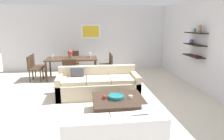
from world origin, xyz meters
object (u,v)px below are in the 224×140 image
(centerpiece_vase, at_px, (70,54))
(coffee_table, at_px, (118,106))
(dining_chair_left_far, at_px, (36,65))
(wine_glass_right_far, at_px, (90,54))
(dining_chair_foot, at_px, (70,70))
(wine_glass_right_near, at_px, (90,55))
(wine_glass_left_near, at_px, (52,56))
(decorative_bowl, at_px, (116,97))
(apple_on_coffee_table, at_px, (104,97))
(dining_chair_right_near, at_px, (108,65))
(dining_chair_head, at_px, (74,60))
(sofa_beige, at_px, (98,85))
(loveseat_white, at_px, (113,139))
(candle_jar, at_px, (131,97))
(dining_chair_right_far, at_px, (107,63))
(dining_chair_left_near, at_px, (33,67))
(dining_table, at_px, (72,60))
(wine_glass_left_far, at_px, (53,55))

(centerpiece_vase, bearing_deg, coffee_table, -68.09)
(dining_chair_left_far, bearing_deg, wine_glass_right_far, -2.56)
(dining_chair_foot, distance_m, wine_glass_right_near, 1.07)
(wine_glass_left_near, bearing_deg, decorative_bowl, -58.35)
(apple_on_coffee_table, distance_m, dining_chair_foot, 2.44)
(dining_chair_right_near, height_order, wine_glass_right_far, wine_glass_right_far)
(dining_chair_head, height_order, dining_chair_foot, same)
(sofa_beige, distance_m, dining_chair_head, 2.84)
(loveseat_white, relative_size, candle_jar, 16.68)
(decorative_bowl, height_order, dining_chair_right_far, dining_chair_right_far)
(dining_chair_foot, relative_size, dining_chair_left_near, 1.00)
(dining_chair_foot, height_order, wine_glass_right_far, wine_glass_right_far)
(dining_table, xyz_separation_m, dining_chair_head, (0.00, 0.85, -0.17))
(candle_jar, relative_size, apple_on_coffee_table, 0.96)
(loveseat_white, height_order, dining_chair_right_near, dining_chair_right_near)
(coffee_table, relative_size, wine_glass_left_near, 7.04)
(loveseat_white, relative_size, dining_chair_right_near, 1.61)
(dining_chair_left_far, relative_size, dining_chair_left_near, 1.00)
(apple_on_coffee_table, distance_m, wine_glass_right_far, 3.26)
(dining_chair_right_far, relative_size, dining_chair_right_near, 1.00)
(sofa_beige, xyz_separation_m, apple_on_coffee_table, (0.07, -1.25, 0.13))
(dining_chair_left_near, height_order, wine_glass_right_near, wine_glass_right_near)
(loveseat_white, distance_m, wine_glass_left_near, 4.70)
(dining_chair_left_far, bearing_deg, dining_chair_right_near, -8.56)
(dining_chair_head, height_order, wine_glass_left_far, wine_glass_left_far)
(loveseat_white, bearing_deg, decorative_bowl, 79.89)
(dining_chair_head, bearing_deg, decorative_bowl, -73.50)
(coffee_table, distance_m, dining_chair_left_near, 3.89)
(sofa_beige, relative_size, centerpiece_vase, 7.91)
(sofa_beige, relative_size, apple_on_coffee_table, 25.19)
(sofa_beige, xyz_separation_m, dining_chair_foot, (-0.84, 1.01, 0.21))
(dining_chair_head, relative_size, dining_chair_left_near, 1.00)
(wine_glass_right_near, bearing_deg, dining_chair_foot, -132.51)
(dining_chair_head, relative_size, wine_glass_left_far, 5.96)
(decorative_bowl, relative_size, dining_table, 0.20)
(dining_chair_left_near, bearing_deg, wine_glass_left_near, 7.93)
(loveseat_white, height_order, wine_glass_left_near, wine_glass_left_near)
(dining_chair_left_far, relative_size, dining_chair_right_near, 1.00)
(dining_chair_head, height_order, dining_chair_left_far, same)
(dining_table, bearing_deg, sofa_beige, -65.64)
(apple_on_coffee_table, distance_m, wine_glass_left_far, 3.61)
(dining_chair_foot, relative_size, wine_glass_left_far, 5.96)
(loveseat_white, relative_size, centerpiece_vase, 5.02)
(candle_jar, relative_size, dining_chair_foot, 0.10)
(loveseat_white, distance_m, apple_on_coffee_table, 1.39)
(sofa_beige, distance_m, decorative_bowl, 1.30)
(dining_table, relative_size, dining_chair_right_far, 2.07)
(decorative_bowl, distance_m, apple_on_coffee_table, 0.26)
(dining_chair_right_far, bearing_deg, wine_glass_left_far, -177.44)
(loveseat_white, xyz_separation_m, dining_chair_foot, (-0.92, 3.65, 0.21))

